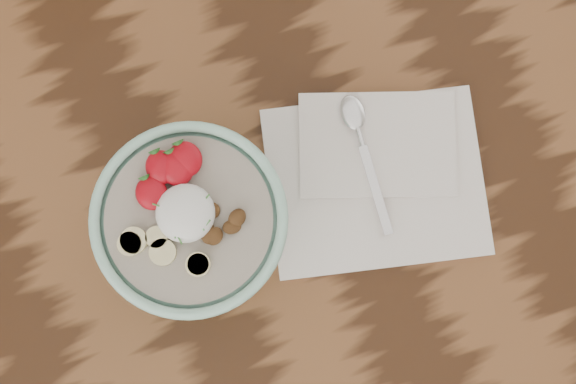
{
  "coord_description": "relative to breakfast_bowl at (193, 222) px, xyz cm",
  "views": [
    {
      "loc": [
        -10.81,
        -9.57,
        169.52
      ],
      "look_at": [
        -6.5,
        0.22,
        87.27
      ],
      "focal_mm": 50.0,
      "sensor_mm": 36.0,
      "label": 1
    }
  ],
  "objects": [
    {
      "name": "table",
      "position": [
        17.12,
        -2.0,
        -16.44
      ],
      "size": [
        160.0,
        90.0,
        75.0
      ],
      "color": "#341C0D",
      "rests_on": "ground"
    },
    {
      "name": "napkin",
      "position": [
        21.65,
        -2.63,
        -6.49
      ],
      "size": [
        30.15,
        26.9,
        1.56
      ],
      "rotation": [
        0.0,
        0.0,
        -0.29
      ],
      "color": "white",
      "rests_on": "table"
    },
    {
      "name": "breakfast_bowl",
      "position": [
        0.0,
        0.0,
        0.0
      ],
      "size": [
        20.91,
        20.91,
        14.17
      ],
      "rotation": [
        0.0,
        0.0,
        0.28
      ],
      "color": "#A2DAC3",
      "rests_on": "table"
    },
    {
      "name": "spoon",
      "position": [
        21.64,
        2.66,
        -5.21
      ],
      "size": [
        4.31,
        17.28,
        0.9
      ],
      "rotation": [
        0.0,
        0.0,
        -0.14
      ],
      "color": "silver",
      "rests_on": "napkin"
    }
  ]
}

